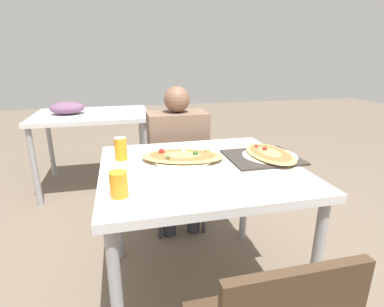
# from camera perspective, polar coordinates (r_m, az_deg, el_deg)

# --- Properties ---
(ground_plane) EXTENTS (14.00, 14.00, 0.00)m
(ground_plane) POSITION_cam_1_polar(r_m,az_deg,el_deg) (1.96, 1.31, -24.10)
(ground_plane) COLOR #6B5B4C
(dining_table) EXTENTS (1.00, 0.94, 0.77)m
(dining_table) POSITION_cam_1_polar(r_m,az_deg,el_deg) (1.58, 1.49, -5.20)
(dining_table) COLOR silver
(dining_table) RESTS_ON ground_plane
(chair_far_seated) EXTENTS (0.40, 0.40, 0.85)m
(chair_far_seated) POSITION_cam_1_polar(r_m,az_deg,el_deg) (2.38, -3.15, -2.41)
(chair_far_seated) COLOR #3F2D1E
(chair_far_seated) RESTS_ON ground_plane
(person_seated) EXTENTS (0.43, 0.28, 1.11)m
(person_seated) POSITION_cam_1_polar(r_m,az_deg,el_deg) (2.22, -2.70, 0.84)
(person_seated) COLOR #2D2D38
(person_seated) RESTS_ON ground_plane
(pizza_main) EXTENTS (0.49, 0.36, 0.06)m
(pizza_main) POSITION_cam_1_polar(r_m,az_deg,el_deg) (1.63, -1.78, -0.61)
(pizza_main) COLOR white
(pizza_main) RESTS_ON dining_table
(soda_can) EXTENTS (0.07, 0.07, 0.12)m
(soda_can) POSITION_cam_1_polar(r_m,az_deg,el_deg) (1.67, -13.41, 0.89)
(soda_can) COLOR orange
(soda_can) RESTS_ON dining_table
(drink_glass) EXTENTS (0.07, 0.07, 0.11)m
(drink_glass) POSITION_cam_1_polar(r_m,az_deg,el_deg) (1.24, -13.76, -5.70)
(drink_glass) COLOR orange
(drink_glass) RESTS_ON dining_table
(serving_tray) EXTENTS (0.38, 0.34, 0.01)m
(serving_tray) POSITION_cam_1_polar(r_m,az_deg,el_deg) (1.71, 13.21, -0.68)
(serving_tray) COLOR #332D28
(serving_tray) RESTS_ON dining_table
(pizza_second) EXTENTS (0.30, 0.41, 0.05)m
(pizza_second) POSITION_cam_1_polar(r_m,az_deg,el_deg) (1.72, 14.58, -0.16)
(pizza_second) COLOR white
(pizza_second) RESTS_ON dining_table
(background_table) EXTENTS (1.10, 0.80, 0.89)m
(background_table) POSITION_cam_1_polar(r_m,az_deg,el_deg) (3.18, -19.19, 6.16)
(background_table) COLOR silver
(background_table) RESTS_ON ground_plane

